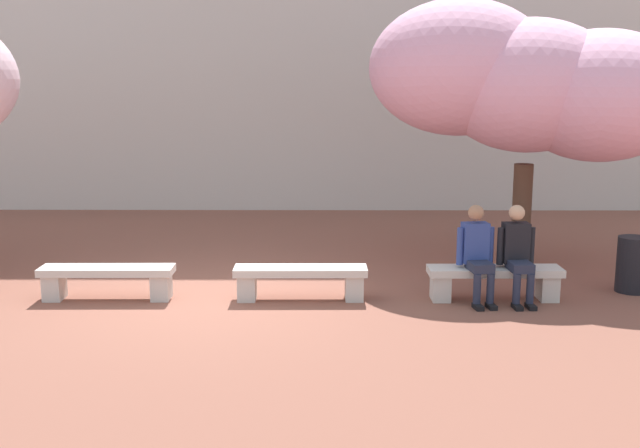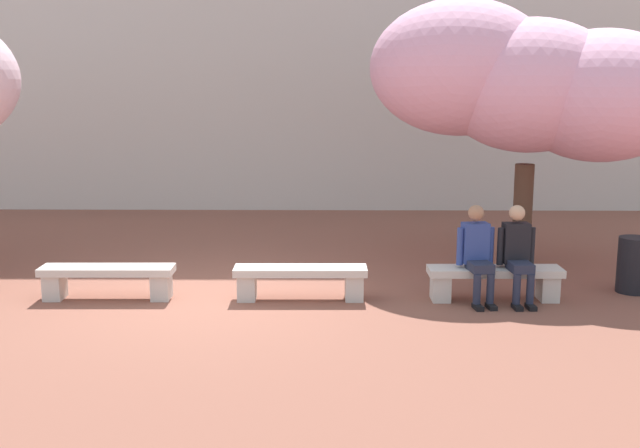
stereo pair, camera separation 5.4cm
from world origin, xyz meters
TOP-DOWN VIEW (x-y plane):
  - ground_plane at (0.00, 0.00)m, footprint 100.00×100.00m
  - stone_bench_near_west at (-1.30, 0.00)m, footprint 1.79×0.44m
  - stone_bench_center at (1.30, 0.00)m, footprint 1.79×0.44m
  - stone_bench_near_east at (3.91, 0.00)m, footprint 1.79×0.44m
  - person_seated_left at (3.65, -0.05)m, footprint 0.51×0.72m
  - person_seated_right at (4.18, -0.05)m, footprint 0.51×0.70m
  - cherry_tree_main at (4.76, 2.15)m, footprint 4.84×3.21m
  - trash_bin at (5.92, 0.42)m, footprint 0.44×0.44m

SIDE VIEW (x-z plane):
  - ground_plane at x=0.00m, z-range 0.00..0.00m
  - stone_bench_near_west at x=-1.30m, z-range 0.08..0.53m
  - stone_bench_center at x=1.30m, z-range 0.08..0.53m
  - stone_bench_near_east at x=3.91m, z-range 0.08..0.53m
  - trash_bin at x=5.92m, z-range 0.00..0.78m
  - person_seated_left at x=3.65m, z-range 0.05..1.34m
  - person_seated_right at x=4.18m, z-range 0.05..1.34m
  - cherry_tree_main at x=4.76m, z-range 0.78..4.97m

